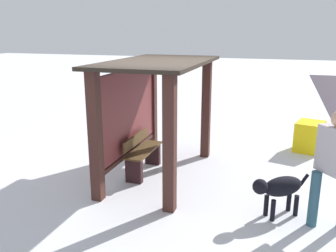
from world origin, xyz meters
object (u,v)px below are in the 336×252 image
person_walking (334,160)px  dog (279,188)px  grit_bin (309,136)px  bench_left_inside (143,155)px  bus_shelter (148,98)px

person_walking → dog: (0.09, 0.68, -0.55)m
dog → grit_bin: size_ratio=1.16×
bench_left_inside → grit_bin: bench_left_inside is taller
bench_left_inside → person_walking: person_walking is taller
person_walking → dog: 0.88m
bus_shelter → bench_left_inside: (0.00, 0.13, -1.15)m
dog → grit_bin: grit_bin is taller
bus_shelter → bench_left_inside: 1.15m
bench_left_inside → dog: (-0.98, -2.57, 0.10)m
dog → bench_left_inside: bearing=69.1°
bench_left_inside → dog: bench_left_inside is taller
person_walking → bench_left_inside: bearing=71.8°
person_walking → dog: person_walking is taller
bench_left_inside → dog: bearing=-110.9°
bus_shelter → person_walking: (-1.07, -3.12, -0.50)m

